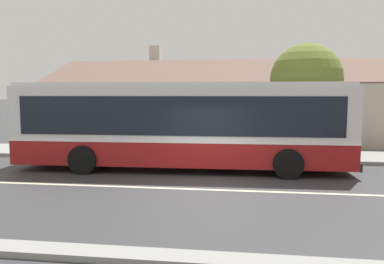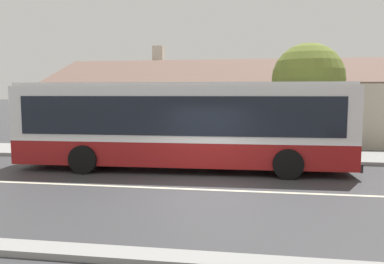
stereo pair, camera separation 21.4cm
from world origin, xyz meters
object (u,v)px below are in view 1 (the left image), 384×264
object	(u,v)px
transit_bus	(182,123)
street_tree_primary	(306,79)
bench_by_building	(62,141)
bus_stop_sign	(350,122)

from	to	relation	value
transit_bus	street_tree_primary	world-z (taller)	street_tree_primary
bench_by_building	transit_bus	bearing A→B (deg)	-24.96
bus_stop_sign	bench_by_building	bearing A→B (deg)	176.54
transit_bus	bench_by_building	bearing A→B (deg)	155.04
transit_bus	bus_stop_sign	bearing A→B (deg)	17.88
transit_bus	street_tree_primary	distance (m)	6.69
bus_stop_sign	transit_bus	bearing A→B (deg)	-162.12
bench_by_building	street_tree_primary	size ratio (longest dim) A/B	0.36
transit_bus	bus_stop_sign	distance (m)	6.81
bus_stop_sign	street_tree_primary	bearing A→B (deg)	126.33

